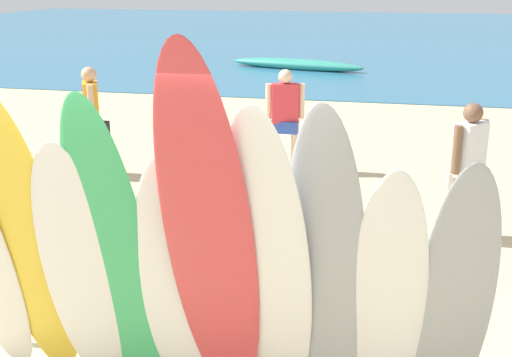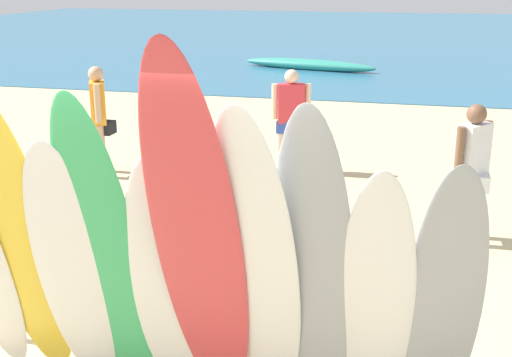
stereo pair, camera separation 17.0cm
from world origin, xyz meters
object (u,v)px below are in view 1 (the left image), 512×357
(surfboard_yellow_2, at_px, (28,249))
(surfboard_grey_8, at_px, (326,279))
(beachgoer_midbeach, at_px, (285,113))
(surfboard_grey_10, at_px, (453,308))
(surfboard_rack, at_px, (201,307))
(surfboard_green_4, at_px, (115,259))
(surfboard_red_6, at_px, (211,253))
(beachgoer_by_water, at_px, (92,114))
(surfboard_white_5, at_px, (180,287))
(beachgoer_near_rack, at_px, (468,162))
(surfboard_white_7, at_px, (269,277))
(surfboard_white_3, at_px, (81,275))
(surfboard_white_9, at_px, (387,307))
(distant_boat, at_px, (296,64))

(surfboard_yellow_2, bearing_deg, surfboard_grey_8, -5.90)
(beachgoer_midbeach, bearing_deg, surfboard_grey_10, -85.96)
(surfboard_grey_8, relative_size, beachgoer_midbeach, 1.51)
(surfboard_grey_8, bearing_deg, surfboard_rack, 151.58)
(surfboard_rack, height_order, surfboard_green_4, surfboard_green_4)
(surfboard_red_6, distance_m, beachgoer_by_water, 6.41)
(surfboard_red_6, bearing_deg, surfboard_white_5, 144.93)
(surfboard_green_4, relative_size, beachgoer_near_rack, 1.50)
(surfboard_white_7, relative_size, surfboard_grey_10, 1.17)
(surfboard_rack, bearing_deg, surfboard_red_6, -67.46)
(surfboard_white_3, bearing_deg, surfboard_white_7, -7.57)
(surfboard_yellow_2, relative_size, beachgoer_by_water, 1.47)
(surfboard_rack, relative_size, surfboard_grey_10, 1.86)
(surfboard_white_3, xyz_separation_m, surfboard_white_9, (2.05, 0.02, -0.02))
(surfboard_white_9, bearing_deg, distant_boat, 98.30)
(beachgoer_midbeach, distance_m, beachgoer_near_rack, 3.42)
(surfboard_white_3, distance_m, beachgoer_by_water, 5.75)
(surfboard_rack, relative_size, distant_boat, 0.84)
(beachgoer_midbeach, bearing_deg, surfboard_red_6, -99.34)
(surfboard_white_7, xyz_separation_m, beachgoer_midbeach, (-0.98, 6.17, -0.26))
(distant_boat, bearing_deg, surfboard_white_7, -81.59)
(beachgoer_midbeach, bearing_deg, surfboard_green_4, -105.85)
(surfboard_yellow_2, relative_size, surfboard_red_6, 0.86)
(beachgoer_midbeach, bearing_deg, surfboard_yellow_2, -111.83)
(surfboard_red_6, distance_m, distant_boat, 17.87)
(surfboard_rack, bearing_deg, surfboard_white_7, -45.49)
(beachgoer_near_rack, bearing_deg, surfboard_red_6, 12.27)
(surfboard_rack, bearing_deg, surfboard_white_5, -86.24)
(surfboard_white_3, distance_m, surfboard_white_9, 2.05)
(surfboard_yellow_2, xyz_separation_m, surfboard_white_9, (2.42, 0.04, -0.19))
(surfboard_white_3, bearing_deg, beachgoer_by_water, 111.37)
(surfboard_rack, distance_m, beachgoer_by_water, 5.59)
(beachgoer_midbeach, bearing_deg, beachgoer_near_rack, -57.66)
(surfboard_red_6, height_order, beachgoer_midbeach, surfboard_red_6)
(beachgoer_near_rack, bearing_deg, surfboard_white_3, 0.41)
(surfboard_white_3, xyz_separation_m, surfboard_grey_8, (1.67, -0.03, 0.16))
(surfboard_rack, xyz_separation_m, surfboard_green_4, (-0.39, -0.62, 0.64))
(surfboard_yellow_2, xyz_separation_m, surfboard_grey_10, (2.81, 0.07, -0.16))
(surfboard_white_3, height_order, beachgoer_near_rack, surfboard_white_3)
(surfboard_rack, distance_m, beachgoer_midbeach, 5.52)
(surfboard_rack, xyz_separation_m, beachgoer_near_rack, (2.20, 3.19, 0.40))
(surfboard_yellow_2, distance_m, beachgoer_midbeach, 6.15)
(surfboard_grey_8, xyz_separation_m, distant_boat, (-2.95, 17.52, -1.01))
(surfboard_white_3, xyz_separation_m, surfboard_grey_10, (2.45, 0.05, 0.01))
(surfboard_green_4, bearing_deg, surfboard_rack, 62.46)
(surfboard_rack, bearing_deg, surfboard_white_3, -138.58)
(surfboard_green_4, distance_m, surfboard_white_5, 0.47)
(surfboard_white_3, relative_size, surfboard_white_7, 0.84)
(surfboard_red_6, relative_size, beachgoer_by_water, 1.70)
(surfboard_green_4, bearing_deg, distant_boat, 99.78)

